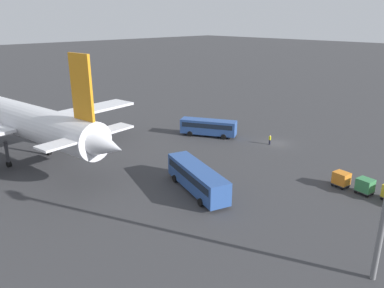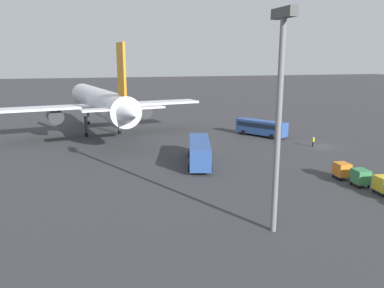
% 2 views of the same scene
% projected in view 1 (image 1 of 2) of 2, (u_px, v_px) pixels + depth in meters
% --- Properties ---
extents(ground_plane, '(600.00, 600.00, 0.00)m').
position_uv_depth(ground_plane, '(276.00, 143.00, 67.14)').
color(ground_plane, '#38383A').
extents(airplane, '(47.60, 40.76, 17.44)m').
position_uv_depth(airplane, '(20.00, 119.00, 57.67)').
color(airplane, silver).
rests_on(airplane, ground).
extents(shuttle_bus_near, '(10.46, 7.30, 3.14)m').
position_uv_depth(shuttle_bus_near, '(208.00, 126.00, 70.70)').
color(shuttle_bus_near, '#2D5199').
rests_on(shuttle_bus_near, ground).
extents(shuttle_bus_far, '(12.68, 6.59, 3.36)m').
position_uv_depth(shuttle_bus_far, '(197.00, 177.00, 48.04)').
color(shuttle_bus_far, '#2D5199').
rests_on(shuttle_bus_far, ground).
extents(worker_person, '(0.38, 0.38, 1.74)m').
position_uv_depth(worker_person, '(270.00, 140.00, 66.28)').
color(worker_person, '#1E1E2D').
rests_on(worker_person, ground).
extents(cargo_cart_green, '(2.22, 1.95, 2.06)m').
position_uv_depth(cargo_cart_green, '(365.00, 185.00, 47.52)').
color(cargo_cart_green, '#38383D').
rests_on(cargo_cart_green, ground).
extents(cargo_cart_orange, '(2.22, 1.95, 2.06)m').
position_uv_depth(cargo_cart_orange, '(341.00, 179.00, 49.55)').
color(cargo_cart_orange, '#38383D').
rests_on(cargo_cart_orange, ground).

